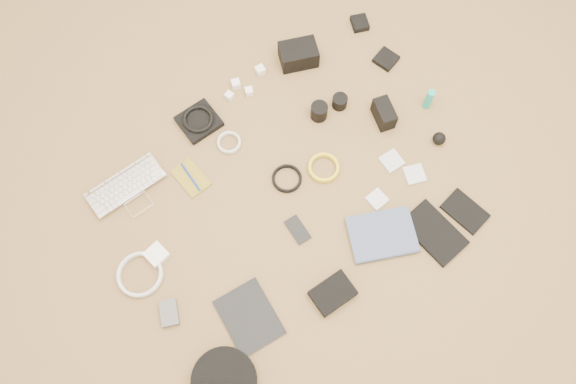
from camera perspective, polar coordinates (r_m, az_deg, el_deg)
laptop at (r=2.14m, az=-15.57°, el=-0.23°), size 0.29×0.21×0.02m
headphone_pouch at (r=2.21m, az=-9.04°, el=7.10°), size 0.15×0.14×0.03m
headphones at (r=2.20m, az=-9.11°, el=7.34°), size 0.15×0.15×0.02m
charger_a at (r=2.27m, az=-5.32°, el=10.88°), size 0.04×0.04×0.03m
charger_b at (r=2.25m, az=-5.99°, el=9.70°), size 0.04×0.04×0.03m
charger_c at (r=2.30m, az=-2.84°, el=12.26°), size 0.04×0.04×0.03m
charger_d at (r=2.26m, az=-3.97°, el=10.17°), size 0.04×0.04×0.03m
dslr_camera at (r=2.31m, az=1.07°, el=13.78°), size 0.18×0.15×0.09m
lens_pouch at (r=2.45m, az=7.30°, el=16.66°), size 0.09×0.09×0.03m
notebook_olive at (r=2.13m, az=-9.83°, el=1.43°), size 0.10×0.15×0.01m
pen_blue at (r=2.12m, az=-9.87°, el=1.51°), size 0.01×0.13×0.01m
cable_white_a at (r=2.16m, az=-5.99°, el=4.96°), size 0.12×0.12×0.01m
lens_a at (r=2.18m, az=3.17°, el=8.18°), size 0.08×0.08×0.07m
lens_b at (r=2.22m, az=5.28°, el=9.12°), size 0.08×0.08×0.05m
card_reader at (r=2.37m, az=9.93°, el=13.15°), size 0.10×0.10×0.02m
power_brick at (r=2.05m, az=-13.19°, el=-6.22°), size 0.08×0.08×0.03m
cable_white_b at (r=2.05m, az=-14.76°, el=-8.14°), size 0.19×0.19×0.01m
cable_black at (r=2.09m, az=-0.11°, el=1.33°), size 0.12×0.12×0.01m
cable_yellow at (r=2.11m, az=3.64°, el=2.42°), size 0.16×0.16×0.01m
flash at (r=2.20m, az=9.72°, el=7.86°), size 0.09×0.12×0.08m
lens_cleaner at (r=2.25m, az=14.11°, el=9.12°), size 0.04×0.04×0.10m
battery_charger at (r=2.00m, az=-11.96°, el=-11.93°), size 0.09×0.10×0.02m
tablet at (r=1.97m, az=-3.96°, el=-12.57°), size 0.19×0.23×0.01m
phone at (r=2.03m, az=0.98°, el=-3.86°), size 0.06×0.11×0.01m
filter_case_left at (r=2.09m, az=9.03°, el=-0.73°), size 0.07×0.07×0.01m
filter_case_mid at (r=2.16m, az=10.49°, el=3.12°), size 0.08×0.08×0.01m
filter_case_right at (r=2.15m, az=12.73°, el=1.77°), size 0.09×0.09×0.01m
air_blower at (r=2.22m, az=15.10°, el=5.26°), size 0.05×0.05×0.05m
headphone_case at (r=1.93m, az=-6.48°, el=-18.50°), size 0.27×0.27×0.06m
drive_case at (r=1.97m, az=4.56°, el=-10.21°), size 0.14×0.10×0.04m
paperback at (r=2.03m, az=10.14°, el=-6.66°), size 0.29×0.26×0.02m
notebook_black_a at (r=2.09m, az=14.62°, el=-4.01°), size 0.16×0.23×0.02m
notebook_black_b at (r=2.15m, az=17.54°, el=-1.88°), size 0.13×0.17×0.01m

